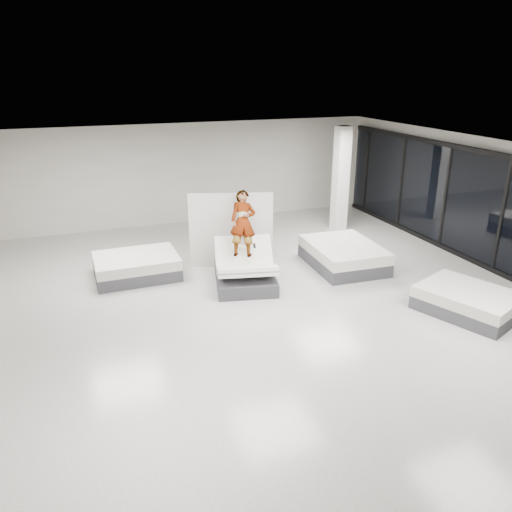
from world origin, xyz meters
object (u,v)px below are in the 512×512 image
at_px(flat_bed_right_near, 468,301).
at_px(column, 341,179).
at_px(hero_bed, 245,271).
at_px(flat_bed_left_far, 137,266).
at_px(flat_bed_right_far, 343,255).
at_px(remote, 254,246).
at_px(person, 243,233).
at_px(divider_panel, 231,230).

height_order(flat_bed_right_near, column, column).
xyz_separation_m(hero_bed, flat_bed_left_far, (-2.32, 1.38, -0.08)).
xyz_separation_m(flat_bed_right_far, flat_bed_right_near, (1.11, -3.21, -0.04)).
relative_size(remote, flat_bed_right_far, 0.06).
height_order(hero_bed, flat_bed_right_near, hero_bed).
distance_m(person, flat_bed_right_far, 2.83).
xyz_separation_m(hero_bed, flat_bed_right_near, (3.86, -2.99, -0.09)).
distance_m(person, column, 4.97).
bearing_deg(divider_panel, column, 39.89).
distance_m(hero_bed, flat_bed_left_far, 2.70).
height_order(divider_panel, flat_bed_left_far, divider_panel).
bearing_deg(column, person, -146.39).
height_order(hero_bed, flat_bed_right_far, hero_bed).
height_order(hero_bed, flat_bed_left_far, hero_bed).
height_order(person, flat_bed_right_near, person).
relative_size(flat_bed_right_far, flat_bed_left_far, 1.13).
bearing_deg(remote, flat_bed_right_far, 19.75).
bearing_deg(person, hero_bed, -90.00).
height_order(hero_bed, person, person).
height_order(remote, flat_bed_right_far, remote).
height_order(remote, flat_bed_left_far, remote).
relative_size(flat_bed_right_far, column, 0.70).
height_order(remote, flat_bed_right_near, remote).
bearing_deg(hero_bed, column, 36.04).
distance_m(person, flat_bed_right_near, 5.11).
distance_m(flat_bed_right_far, flat_bed_left_far, 5.21).
relative_size(hero_bed, divider_panel, 0.97).
bearing_deg(flat_bed_right_near, column, 86.87).
bearing_deg(flat_bed_left_far, flat_bed_right_near, -35.29).
relative_size(person, flat_bed_left_far, 0.85).
bearing_deg(divider_panel, hero_bed, -76.98).
relative_size(divider_panel, flat_bed_right_far, 0.94).
distance_m(person, divider_panel, 0.97).
xyz_separation_m(person, flat_bed_right_near, (3.79, -3.31, -0.91)).
bearing_deg(flat_bed_right_far, person, 178.03).
relative_size(divider_panel, column, 0.66).
relative_size(remote, column, 0.04).
bearing_deg(flat_bed_left_far, hero_bed, -30.78).
bearing_deg(flat_bed_right_far, hero_bed, -175.46).
distance_m(hero_bed, flat_bed_right_near, 4.89).
distance_m(remote, flat_bed_right_far, 2.66).
bearing_deg(column, divider_panel, -156.52).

